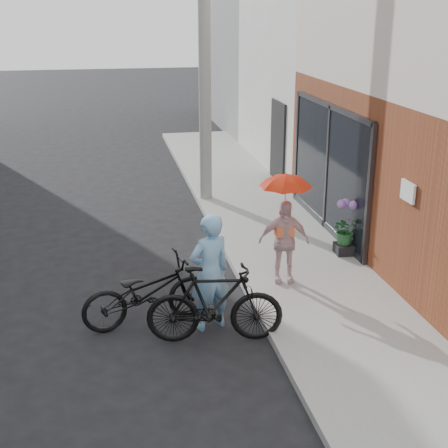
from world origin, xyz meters
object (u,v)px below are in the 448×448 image
object	(u,v)px
planter	(345,249)
officer	(210,272)
kimono_woman	(284,241)
bike_left	(147,292)
utility_pole	(205,50)
bike_right	(215,304)

from	to	relation	value
planter	officer	bearing A→B (deg)	-144.62
officer	kimono_woman	size ratio (longest dim) A/B	1.25
bike_left	kimono_woman	bearing A→B (deg)	-81.79
utility_pole	planter	distance (m)	5.50
bike_left	planter	world-z (taller)	bike_left
kimono_woman	planter	xyz separation A→B (m)	(1.45, 0.93, -0.60)
kimono_woman	planter	bearing A→B (deg)	41.27
utility_pole	planter	bearing A→B (deg)	-64.43
bike_right	planter	size ratio (longest dim) A/B	5.40
officer	planter	size ratio (longest dim) A/B	4.97
officer	planter	world-z (taller)	officer
kimono_woman	bike_right	bearing A→B (deg)	-124.56
bike_right	planter	bearing A→B (deg)	-41.67
planter	utility_pole	bearing A→B (deg)	115.57
utility_pole	officer	size ratio (longest dim) A/B	4.05
bike_right	utility_pole	bearing A→B (deg)	-0.59
bike_left	bike_right	world-z (taller)	bike_right
bike_left	bike_right	size ratio (longest dim) A/B	1.02
officer	bike_right	bearing A→B (deg)	69.64
bike_left	bike_right	distance (m)	1.10
planter	kimono_woman	bearing A→B (deg)	-147.34
utility_pole	officer	xyz separation A→B (m)	(-0.96, -6.00, -2.64)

